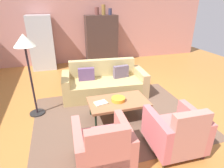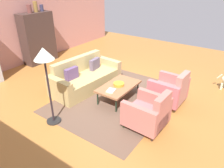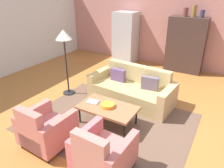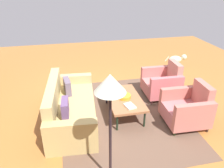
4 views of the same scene
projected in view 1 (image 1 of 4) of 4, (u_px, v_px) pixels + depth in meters
name	position (u px, v px, depth m)	size (l,w,h in m)	color
ground_plane	(127.00, 105.00, 4.43)	(11.24, 11.24, 0.00)	#A86A30
wall_back	(93.00, 25.00, 7.27)	(9.37, 0.12, 2.80)	tan
area_rug	(117.00, 116.00, 4.01)	(3.40, 2.60, 0.01)	brown
couch	(104.00, 84.00, 4.90)	(2.16, 1.06, 0.86)	tan
coffee_table	(118.00, 102.00, 3.82)	(1.20, 0.70, 0.41)	black
armchair_left	(103.00, 149.00, 2.65)	(0.83, 0.83, 0.88)	#292D19
armchair_right	(177.00, 133.00, 2.96)	(0.82, 0.82, 0.88)	#3A1E20
fruit_bowl	(118.00, 99.00, 3.79)	(0.28, 0.28, 0.07)	orange
book_stack	(101.00, 103.00, 3.69)	(0.28, 0.23, 0.03)	beige
cabinet	(101.00, 40.00, 7.24)	(1.20, 0.51, 1.80)	#3E2B26
vase_tall	(97.00, 11.00, 6.77)	(0.15, 0.15, 0.27)	brown
vase_round	(103.00, 10.00, 6.82)	(0.14, 0.14, 0.36)	olive
vase_small	(110.00, 12.00, 6.91)	(0.13, 0.13, 0.23)	#343149
refrigerator	(42.00, 43.00, 6.57)	(0.80, 0.73, 1.85)	#B7BABF
floor_lamp	(25.00, 48.00, 3.53)	(0.40, 0.40, 1.72)	black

